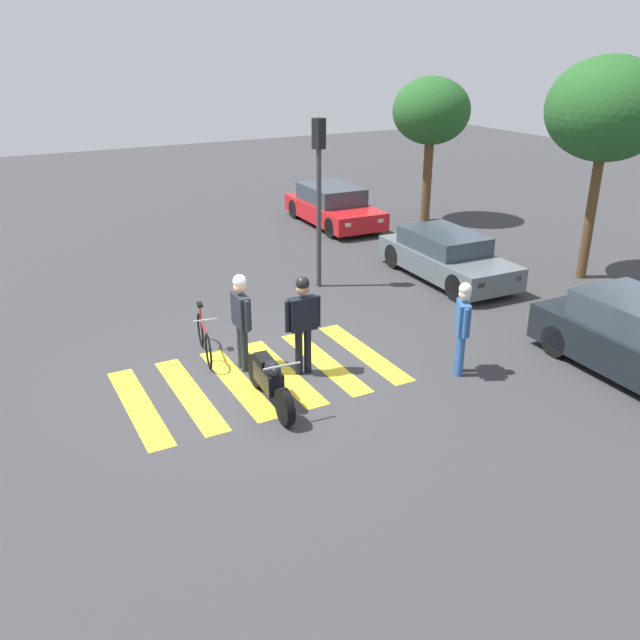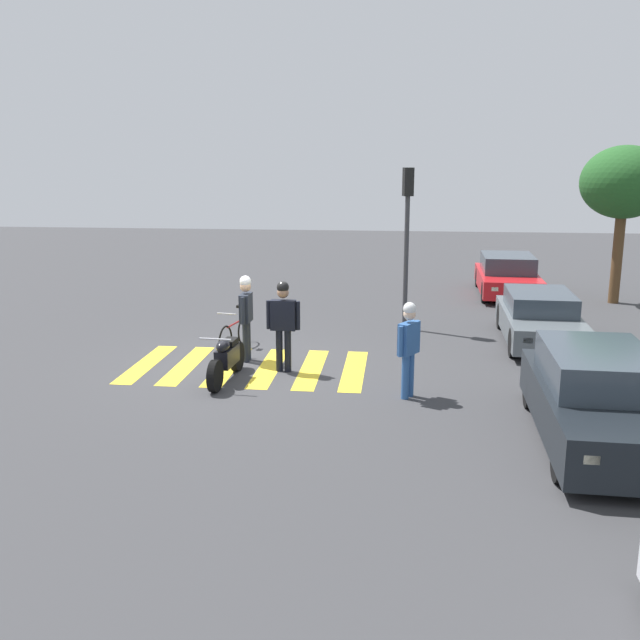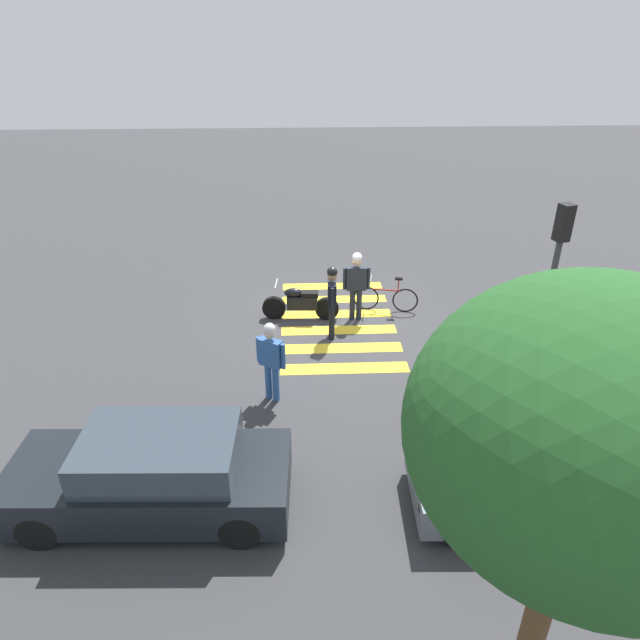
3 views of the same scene
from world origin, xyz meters
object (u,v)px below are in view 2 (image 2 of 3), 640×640
(leaning_bicycle, at_px, (235,334))
(officer_on_foot, at_px, (283,319))
(police_motorcycle, at_px, (227,359))
(car_black_suv, at_px, (598,400))
(officer_by_motorcycle, at_px, (246,311))
(pedestrian_bystander, at_px, (409,343))
(car_grey_coupe, at_px, (540,318))
(traffic_light_pole, at_px, (407,222))
(car_red_convertible, at_px, (507,276))

(leaning_bicycle, distance_m, officer_on_foot, 2.22)
(police_motorcycle, distance_m, car_black_suv, 6.91)
(officer_on_foot, height_order, officer_by_motorcycle, officer_on_foot)
(pedestrian_bystander, bearing_deg, car_grey_coupe, 144.47)
(officer_by_motorcycle, distance_m, car_grey_coupe, 7.09)
(officer_by_motorcycle, distance_m, traffic_light_pole, 5.13)
(car_red_convertible, xyz_separation_m, car_black_suv, (12.51, -0.42, 0.07))
(police_motorcycle, distance_m, officer_on_foot, 1.44)
(officer_by_motorcycle, relative_size, pedestrian_bystander, 1.05)
(police_motorcycle, xyz_separation_m, car_red_convertible, (-10.08, 6.89, 0.16))
(officer_by_motorcycle, height_order, car_black_suv, officer_by_motorcycle)
(leaning_bicycle, bearing_deg, officer_by_motorcycle, 27.87)
(officer_by_motorcycle, distance_m, car_black_suv, 7.47)
(police_motorcycle, relative_size, leaning_bicycle, 1.18)
(police_motorcycle, bearing_deg, officer_by_motorcycle, 176.06)
(car_grey_coupe, relative_size, traffic_light_pole, 1.01)
(car_grey_coupe, relative_size, car_black_suv, 0.93)
(leaning_bicycle, distance_m, car_red_convertible, 10.63)
(police_motorcycle, relative_size, car_grey_coupe, 0.49)
(officer_by_motorcycle, bearing_deg, car_black_suv, 58.69)
(officer_by_motorcycle, relative_size, car_red_convertible, 0.44)
(car_red_convertible, bearing_deg, officer_by_motorcycle, -38.18)
(car_black_suv, bearing_deg, car_grey_coupe, 177.37)
(officer_on_foot, distance_m, pedestrian_bystander, 2.90)
(police_motorcycle, distance_m, pedestrian_bystander, 3.68)
(leaning_bicycle, height_order, traffic_light_pole, traffic_light_pole)
(car_grey_coupe, distance_m, traffic_light_pole, 4.02)
(officer_on_foot, height_order, car_red_convertible, officer_on_foot)
(leaning_bicycle, bearing_deg, officer_on_foot, 41.63)
(officer_on_foot, xyz_separation_m, car_black_suv, (3.18, 5.44, -0.44))
(car_red_convertible, distance_m, car_grey_coupe, 6.26)
(pedestrian_bystander, xyz_separation_m, car_black_suv, (1.79, 2.90, -0.36))
(officer_on_foot, distance_m, car_black_suv, 6.32)
(officer_on_foot, relative_size, pedestrian_bystander, 1.06)
(police_motorcycle, bearing_deg, pedestrian_bystander, 79.83)
(leaning_bicycle, relative_size, officer_by_motorcycle, 0.91)
(officer_on_foot, distance_m, car_grey_coupe, 6.52)
(officer_by_motorcycle, height_order, car_red_convertible, officer_by_motorcycle)
(car_red_convertible, bearing_deg, officer_on_foot, -32.17)
(pedestrian_bystander, distance_m, car_red_convertible, 11.23)
(officer_by_motorcycle, xyz_separation_m, pedestrian_bystander, (2.08, 3.47, -0.06))
(car_grey_coupe, bearing_deg, police_motorcycle, -60.53)
(leaning_bicycle, bearing_deg, car_grey_coupe, 101.92)
(car_red_convertible, relative_size, car_black_suv, 0.95)
(car_black_suv, bearing_deg, car_red_convertible, 178.06)
(leaning_bicycle, bearing_deg, pedestrian_bystander, 53.08)
(officer_by_motorcycle, bearing_deg, police_motorcycle, -3.94)
(police_motorcycle, relative_size, car_red_convertible, 0.48)
(pedestrian_bystander, bearing_deg, officer_by_motorcycle, -120.96)
(police_motorcycle, relative_size, officer_by_motorcycle, 1.07)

